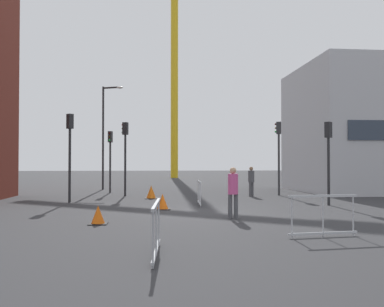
{
  "coord_description": "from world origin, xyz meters",
  "views": [
    {
      "loc": [
        -2.01,
        -16.18,
        1.91
      ],
      "look_at": [
        0.0,
        4.51,
        2.34
      ],
      "focal_mm": 39.54,
      "sensor_mm": 36.0,
      "label": 1
    }
  ],
  "objects": [
    {
      "name": "traffic_light_far",
      "position": [
        5.85,
        1.91,
        2.5
      ],
      "size": [
        0.37,
        0.36,
        3.7
      ],
      "color": "#232326",
      "rests_on": "ground"
    },
    {
      "name": "traffic_light_crosswalk",
      "position": [
        -3.47,
        8.04,
        2.79
      ],
      "size": [
        0.39,
        0.32,
        4.18
      ],
      "color": "#232326",
      "rests_on": "ground"
    },
    {
      "name": "traffic_light_verge",
      "position": [
        -5.85,
        4.31,
        2.81
      ],
      "size": [
        0.36,
        0.37,
        4.21
      ],
      "color": "#232326",
      "rests_on": "ground"
    },
    {
      "name": "streetlamp_tall",
      "position": [
        -5.2,
        13.82,
        4.22
      ],
      "size": [
        1.48,
        0.67,
        7.23
      ],
      "color": "#232326",
      "rests_on": "ground"
    },
    {
      "name": "traffic_cone_orange",
      "position": [
        -1.54,
        0.96,
        0.29
      ],
      "size": [
        0.63,
        0.63,
        0.63
      ],
      "color": "black",
      "rests_on": "ground"
    },
    {
      "name": "safety_barrier_front",
      "position": [
        2.35,
        -5.77,
        0.56
      ],
      "size": [
        1.9,
        0.28,
        1.08
      ],
      "color": "#B2B5BA",
      "rests_on": "ground"
    },
    {
      "name": "pedestrian_waiting",
      "position": [
        3.57,
        6.99,
        0.96
      ],
      "size": [
        0.34,
        0.34,
        1.66
      ],
      "color": "#4C4C51",
      "rests_on": "ground"
    },
    {
      "name": "safety_barrier_rear",
      "position": [
        0.14,
        2.59,
        0.56
      ],
      "size": [
        0.17,
        2.01,
        1.08
      ],
      "color": "#B2B5BA",
      "rests_on": "ground"
    },
    {
      "name": "traffic_cone_striped",
      "position": [
        -3.63,
        -2.92,
        0.27
      ],
      "size": [
        0.57,
        0.57,
        0.58
      ],
      "color": "black",
      "rests_on": "ground"
    },
    {
      "name": "construction_crane",
      "position": [
        0.61,
        35.63,
        17.61
      ],
      "size": [
        13.79,
        10.59,
        27.47
      ],
      "color": "gold",
      "rests_on": "ground"
    },
    {
      "name": "pedestrian_walking",
      "position": [
        0.76,
        -2.06,
        1.01
      ],
      "size": [
        0.34,
        0.34,
        1.74
      ],
      "color": "#4C4C51",
      "rests_on": "ground"
    },
    {
      "name": "traffic_light_island",
      "position": [
        5.33,
        7.58,
        2.83
      ],
      "size": [
        0.39,
        0.32,
        4.25
      ],
      "color": "#2D2D30",
      "rests_on": "ground"
    },
    {
      "name": "traffic_light_corner",
      "position": [
        -4.56,
        10.63,
        2.6
      ],
      "size": [
        0.29,
        0.39,
        3.86
      ],
      "color": "#2D2D30",
      "rests_on": "ground"
    },
    {
      "name": "ground",
      "position": [
        0.0,
        0.0,
        0.0
      ],
      "size": [
        160.0,
        160.0,
        0.0
      ],
      "primitive_type": "plane",
      "color": "#333335"
    },
    {
      "name": "traffic_cone_by_barrier",
      "position": [
        -2.0,
        6.14,
        0.32
      ],
      "size": [
        0.68,
        0.68,
        0.69
      ],
      "color": "black",
      "rests_on": "ground"
    },
    {
      "name": "safety_barrier_mid_span",
      "position": [
        -1.9,
        -7.5,
        0.56
      ],
      "size": [
        0.22,
        2.3,
        1.08
      ],
      "color": "#9EA0A5",
      "rests_on": "ground"
    }
  ]
}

